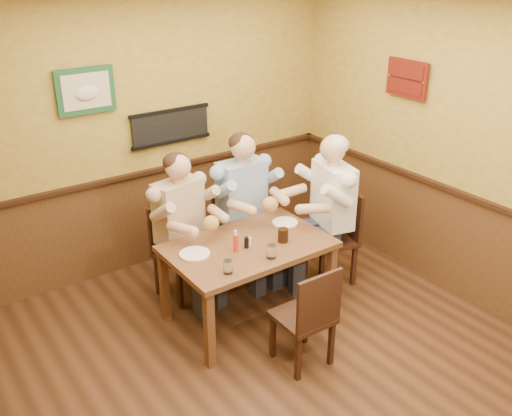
{
  "coord_description": "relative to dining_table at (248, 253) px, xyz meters",
  "views": [
    {
      "loc": [
        -1.89,
        -2.6,
        3.09
      ],
      "look_at": [
        0.62,
        0.96,
        1.1
      ],
      "focal_mm": 40.0,
      "sensor_mm": 36.0,
      "label": 1
    }
  ],
  "objects": [
    {
      "name": "room",
      "position": [
        -0.44,
        -0.84,
        1.03
      ],
      "size": [
        5.02,
        5.03,
        2.81
      ],
      "color": "#341D0F",
      "rests_on": "ground"
    },
    {
      "name": "salt_shaker",
      "position": [
        -0.01,
        -0.04,
        0.13
      ],
      "size": [
        0.03,
        0.03,
        0.08
      ],
      "primitive_type": "cylinder",
      "rotation": [
        0.0,
        0.0,
        0.0
      ],
      "color": "white",
      "rests_on": "dining_table"
    },
    {
      "name": "chair_back_right",
      "position": [
        0.38,
        0.66,
        -0.18
      ],
      "size": [
        0.45,
        0.45,
        0.95
      ],
      "primitive_type": null,
      "rotation": [
        0.0,
        0.0,
        0.01
      ],
      "color": "#331C10",
      "rests_on": "ground"
    },
    {
      "name": "plate_far_left",
      "position": [
        -0.47,
        0.1,
        0.1
      ],
      "size": [
        0.32,
        0.32,
        0.02
      ],
      "primitive_type": "cylinder",
      "rotation": [
        0.0,
        0.0,
        -0.29
      ],
      "color": "silver",
      "rests_on": "dining_table"
    },
    {
      "name": "plate_far_right",
      "position": [
        0.52,
        0.14,
        0.1
      ],
      "size": [
        0.3,
        0.3,
        0.02
      ],
      "primitive_type": "cylinder",
      "rotation": [
        0.0,
        0.0,
        -0.31
      ],
      "color": "white",
      "rests_on": "dining_table"
    },
    {
      "name": "pepper_shaker",
      "position": [
        -0.05,
        -0.05,
        0.14
      ],
      "size": [
        0.05,
        0.05,
        0.1
      ],
      "primitive_type": "cylinder",
      "rotation": [
        0.0,
        0.0,
        0.31
      ],
      "color": "black",
      "rests_on": "dining_table"
    },
    {
      "name": "diner_white_elder",
      "position": [
        1.03,
        0.06,
        0.03
      ],
      "size": [
        0.77,
        0.77,
        1.37
      ],
      "primitive_type": null,
      "rotation": [
        0.0,
        0.0,
        -1.81
      ],
      "color": "white",
      "rests_on": "ground"
    },
    {
      "name": "water_glass_left",
      "position": [
        -0.4,
        -0.31,
        0.15
      ],
      "size": [
        0.09,
        0.09,
        0.11
      ],
      "primitive_type": "cylinder",
      "rotation": [
        0.0,
        0.0,
        0.32
      ],
      "color": "white",
      "rests_on": "dining_table"
    },
    {
      "name": "chair_near_side",
      "position": [
        0.0,
        -0.76,
        -0.21
      ],
      "size": [
        0.42,
        0.42,
        0.9
      ],
      "primitive_type": null,
      "rotation": [
        0.0,
        0.0,
        3.12
      ],
      "color": "#331C10",
      "rests_on": "ground"
    },
    {
      "name": "chair_right_end",
      "position": [
        1.03,
        0.06,
        -0.18
      ],
      "size": [
        0.54,
        0.54,
        0.96
      ],
      "primitive_type": null,
      "rotation": [
        0.0,
        0.0,
        -1.81
      ],
      "color": "#331C10",
      "rests_on": "ground"
    },
    {
      "name": "dining_table",
      "position": [
        0.0,
        0.0,
        0.0
      ],
      "size": [
        1.4,
        0.9,
        0.75
      ],
      "color": "brown",
      "rests_on": "ground"
    },
    {
      "name": "chair_back_left",
      "position": [
        -0.31,
        0.67,
        -0.2
      ],
      "size": [
        0.5,
        0.5,
        0.92
      ],
      "primitive_type": null,
      "rotation": [
        0.0,
        0.0,
        0.2
      ],
      "color": "#331C10",
      "rests_on": "ground"
    },
    {
      "name": "diner_tan_shirt",
      "position": [
        -0.31,
        0.67,
        -0.0
      ],
      "size": [
        0.71,
        0.71,
        1.31
      ],
      "primitive_type": null,
      "rotation": [
        0.0,
        0.0,
        0.2
      ],
      "color": "beige",
      "rests_on": "ground"
    },
    {
      "name": "diner_blue_polo",
      "position": [
        0.38,
        0.66,
        0.02
      ],
      "size": [
        0.64,
        0.64,
        1.36
      ],
      "primitive_type": null,
      "rotation": [
        0.0,
        0.0,
        0.01
      ],
      "color": "#8BA6D1",
      "rests_on": "ground"
    },
    {
      "name": "water_glass_mid",
      "position": [
        0.02,
        -0.31,
        0.15
      ],
      "size": [
        0.1,
        0.1,
        0.12
      ],
      "primitive_type": "cylinder",
      "rotation": [
        0.0,
        0.0,
        0.29
      ],
      "color": "white",
      "rests_on": "dining_table"
    },
    {
      "name": "hot_sauce_bottle",
      "position": [
        -0.16,
        -0.05,
        0.18
      ],
      "size": [
        0.06,
        0.06,
        0.18
      ],
      "primitive_type": "cylinder",
      "rotation": [
        0.0,
        0.0,
        0.35
      ],
      "color": "red",
      "rests_on": "dining_table"
    },
    {
      "name": "cola_tumbler",
      "position": [
        0.28,
        -0.14,
        0.15
      ],
      "size": [
        0.11,
        0.11,
        0.12
      ],
      "primitive_type": "cylinder",
      "rotation": [
        0.0,
        0.0,
        -0.24
      ],
      "color": "black",
      "rests_on": "dining_table"
    }
  ]
}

